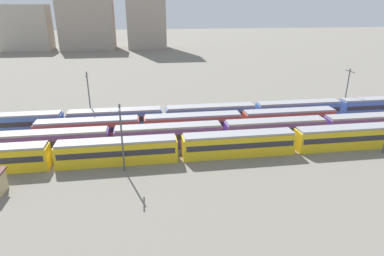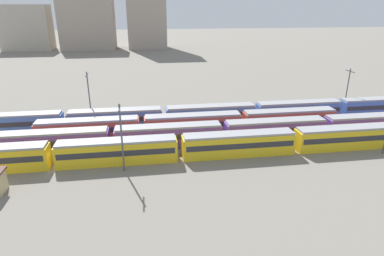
% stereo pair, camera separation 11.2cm
% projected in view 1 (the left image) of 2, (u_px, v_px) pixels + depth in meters
% --- Properties ---
extents(ground_plane, '(600.00, 600.00, 0.00)m').
position_uv_depth(ground_plane, '(72.00, 146.00, 55.97)').
color(ground_plane, slate).
extents(train_track_0, '(93.60, 3.06, 3.75)m').
position_uv_depth(train_track_0, '(238.00, 144.00, 51.91)').
color(train_track_0, yellow).
rests_on(train_track_0, ground_plane).
extents(train_track_1, '(112.50, 3.06, 3.75)m').
position_uv_depth(train_track_1, '(324.00, 127.00, 59.21)').
color(train_track_1, '#6B429E').
rests_on(train_track_1, ground_plane).
extents(train_track_2, '(55.80, 3.06, 3.75)m').
position_uv_depth(train_track_2, '(193.00, 124.00, 60.73)').
color(train_track_2, '#BC4C38').
rests_on(train_track_2, ground_plane).
extents(train_track_3, '(112.50, 3.06, 3.75)m').
position_uv_depth(train_track_3, '(255.00, 112.00, 67.50)').
color(train_track_3, '#4C70BC').
rests_on(train_track_3, ground_plane).
extents(catenary_pole_1, '(0.24, 3.20, 10.65)m').
position_uv_depth(catenary_pole_1, '(89.00, 96.00, 64.21)').
color(catenary_pole_1, '#4C4C51').
rests_on(catenary_pole_1, ground_plane).
extents(catenary_pole_2, '(0.24, 3.20, 10.16)m').
position_uv_depth(catenary_pole_2, '(122.00, 135.00, 45.39)').
color(catenary_pole_2, '#4C4C51').
rests_on(catenary_pole_2, ground_plane).
extents(catenary_pole_3, '(0.24, 3.20, 9.74)m').
position_uv_depth(catenary_pole_3, '(347.00, 88.00, 72.38)').
color(catenary_pole_3, '#4C4C51').
rests_on(catenary_pole_3, ground_plane).
extents(distant_building_0, '(24.76, 13.69, 23.31)m').
position_uv_depth(distant_building_0, '(26.00, 28.00, 173.10)').
color(distant_building_0, '#B2A899').
rests_on(distant_building_0, ground_plane).
extents(distant_building_1, '(28.40, 17.88, 28.54)m').
position_uv_depth(distant_building_1, '(87.00, 22.00, 176.67)').
color(distant_building_1, '#A89989').
rests_on(distant_building_1, ground_plane).
extents(distant_building_2, '(20.96, 16.96, 48.37)m').
position_uv_depth(distant_building_2, '(145.00, 3.00, 177.66)').
color(distant_building_2, '#A89989').
rests_on(distant_building_2, ground_plane).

